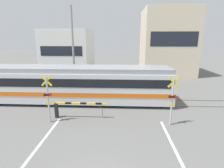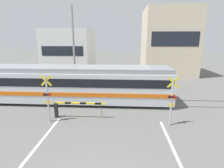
# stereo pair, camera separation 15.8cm
# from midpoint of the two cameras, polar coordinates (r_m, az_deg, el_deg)

# --- Properties ---
(rail_track_near) EXTENTS (50.00, 0.10, 0.08)m
(rail_track_near) POSITION_cam_midpoint_polar(r_m,az_deg,el_deg) (14.04, 0.19, -6.74)
(rail_track_near) COLOR gray
(rail_track_near) RESTS_ON ground_plane
(rail_track_far) EXTENTS (50.00, 0.10, 0.08)m
(rail_track_far) POSITION_cam_midpoint_polar(r_m,az_deg,el_deg) (15.38, 0.50, -4.82)
(rail_track_far) COLOR gray
(rail_track_far) RESTS_ON ground_plane
(commuter_train) EXTENTS (20.10, 3.02, 2.97)m
(commuter_train) POSITION_cam_midpoint_polar(r_m,az_deg,el_deg) (15.47, -19.70, 0.42)
(commuter_train) COLOR silver
(commuter_train) RESTS_ON ground_plane
(crossing_barrier_near) EXTENTS (3.43, 0.20, 1.09)m
(crossing_barrier_near) POSITION_cam_midpoint_polar(r_m,az_deg,el_deg) (11.97, -13.57, -7.25)
(crossing_barrier_near) COLOR black
(crossing_barrier_near) RESTS_ON ground_plane
(crossing_barrier_far) EXTENTS (3.43, 0.20, 1.09)m
(crossing_barrier_far) POSITION_cam_midpoint_polar(r_m,az_deg,el_deg) (17.25, 9.82, -0.39)
(crossing_barrier_far) COLOR black
(crossing_barrier_far) RESTS_ON ground_plane
(crossing_signal_left) EXTENTS (0.68, 0.15, 3.03)m
(crossing_signal_left) POSITION_cam_midpoint_polar(r_m,az_deg,el_deg) (11.45, -19.94, -3.93)
(crossing_signal_left) COLOR #B2B2B7
(crossing_signal_left) RESTS_ON ground_plane
(crossing_signal_right) EXTENTS (0.68, 0.15, 3.03)m
(crossing_signal_right) POSITION_cam_midpoint_polar(r_m,az_deg,el_deg) (10.94, 19.31, -4.71)
(crossing_signal_right) COLOR #B2B2B7
(crossing_signal_right) RESTS_ON ground_plane
(pedestrian) EXTENTS (0.38, 0.23, 1.77)m
(pedestrian) POSITION_cam_midpoint_polar(r_m,az_deg,el_deg) (19.84, -1.73, 2.53)
(pedestrian) COLOR #33384C
(pedestrian) RESTS_ON ground_plane
(building_left_of_street) EXTENTS (6.79, 7.11, 6.50)m
(building_left_of_street) POSITION_cam_midpoint_polar(r_m,az_deg,el_deg) (28.19, -13.34, 10.22)
(building_left_of_street) COLOR white
(building_left_of_street) RESTS_ON ground_plane
(building_right_of_street) EXTENTS (7.17, 7.11, 9.35)m
(building_right_of_street) POSITION_cam_midpoint_polar(r_m,az_deg,el_deg) (27.78, 17.99, 12.81)
(building_right_of_street) COLOR beige
(building_right_of_street) RESTS_ON ground_plane
(utility_pole_streetside) EXTENTS (0.22, 0.22, 8.53)m
(utility_pole_streetside) POSITION_cam_midpoint_polar(r_m,az_deg,el_deg) (19.81, -12.16, 11.65)
(utility_pole_streetside) COLOR gray
(utility_pole_streetside) RESTS_ON ground_plane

